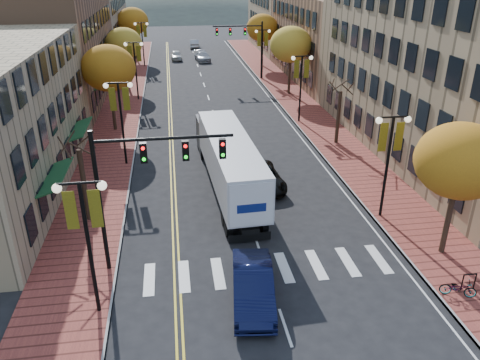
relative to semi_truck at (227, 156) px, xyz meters
name	(u,v)px	position (x,y,z in m)	size (l,w,h in m)	color
ground	(275,296)	(0.70, -11.37, -2.18)	(200.00, 200.00, 0.00)	black
sidewalk_left	(123,104)	(-8.30, 21.13, -2.10)	(4.00, 85.00, 0.15)	brown
sidewalk_right	(292,97)	(9.70, 21.13, -2.10)	(4.00, 85.00, 0.15)	brown
building_left_mid	(41,47)	(-16.30, 24.63, 3.32)	(12.00, 24.00, 11.00)	brown
building_left_far	(81,26)	(-16.30, 49.63, 2.57)	(12.00, 26.00, 9.50)	#9E8966
building_right_near	(478,51)	(19.20, 4.63, 5.32)	(15.00, 28.00, 15.00)	#997F5B
building_right_mid	(349,37)	(19.20, 30.63, 2.82)	(15.00, 24.00, 10.00)	brown
building_right_far	(302,15)	(19.20, 52.63, 3.32)	(15.00, 20.00, 11.00)	#9E8966
tree_left_a	(84,185)	(-8.30, -3.37, 0.07)	(0.28, 0.28, 4.20)	#382619
tree_left_b	(108,68)	(-8.30, 12.63, 3.27)	(4.48, 4.48, 7.21)	#382619
tree_left_c	(124,44)	(-8.30, 28.63, 2.88)	(4.16, 4.16, 6.69)	#382619
tree_left_d	(133,21)	(-8.30, 46.63, 3.42)	(4.61, 4.61, 7.42)	#382619
tree_right_a	(461,161)	(9.70, -9.37, 2.88)	(4.16, 4.16, 6.69)	#382619
tree_right_b	(338,117)	(9.70, 6.63, 0.07)	(0.28, 0.28, 4.20)	#382619
tree_right_c	(291,45)	(9.70, 22.63, 3.27)	(4.48, 4.48, 7.21)	#382619
tree_right_d	(262,28)	(9.70, 38.63, 3.11)	(4.35, 4.35, 7.00)	#382619
lamp_left_a	(85,224)	(-6.80, -11.37, 2.12)	(1.96, 0.36, 6.05)	black
lamp_left_b	(120,108)	(-6.80, 4.63, 2.12)	(1.96, 0.36, 6.05)	black
lamp_left_c	(135,60)	(-6.80, 22.63, 2.12)	(1.96, 0.36, 6.05)	black
lamp_left_d	(142,36)	(-6.80, 40.63, 2.12)	(1.96, 0.36, 6.05)	black
lamp_right_a	(390,148)	(8.20, -5.37, 2.12)	(1.96, 0.36, 6.05)	black
lamp_right_b	(301,76)	(8.20, 12.63, 2.12)	(1.96, 0.36, 6.05)	black
lamp_right_c	(263,44)	(8.20, 30.63, 2.12)	(1.96, 0.36, 6.05)	black
traffic_mast_near	(141,174)	(-4.78, -8.37, 2.74)	(6.10, 0.35, 7.00)	black
traffic_mast_far	(246,39)	(6.17, 30.63, 2.74)	(6.10, 0.34, 7.00)	black
semi_truck	(227,156)	(0.00, 0.00, 0.00)	(3.07, 15.00, 3.73)	black
navy_sedan	(253,286)	(-0.32, -11.57, -1.38)	(1.69, 4.85, 1.60)	black
black_suv	(263,177)	(2.32, -0.36, -1.51)	(2.22, 4.81, 1.34)	black
car_far_white	(176,55)	(-2.21, 45.51, -1.49)	(1.62, 4.03, 1.37)	silver
car_far_silver	(202,56)	(1.67, 43.91, -1.48)	(1.94, 4.78, 1.39)	#9D9EA5
car_far_oncoming	(194,44)	(1.20, 56.39, -1.47)	(1.49, 4.27, 1.41)	#A3A2AA
bicycle	(458,288)	(8.50, -12.70, -1.63)	(0.53, 1.53, 0.80)	gray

